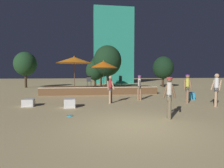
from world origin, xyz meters
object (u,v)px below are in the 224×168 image
object	(u,v)px
patio_umbrella_1	(103,65)
background_tree_2	(108,61)
bistro_chair_1	(89,80)
background_tree_4	(95,70)
person_2	(139,86)
person_3	(216,89)
frisbee_disc	(70,116)
cube_seat_0	(190,96)
bistro_chair_2	(120,80)
patio_umbrella_0	(74,60)
background_tree_3	(101,66)
cube_seat_1	(70,103)
background_tree_1	(25,64)
cube_seat_2	(29,103)
person_4	(169,96)
background_tree_0	(163,68)
person_1	(111,89)
person_0	(187,87)
bistro_chair_0	(109,80)

from	to	relation	value
patio_umbrella_1	background_tree_2	distance (m)	6.62
bistro_chair_1	background_tree_4	distance (m)	7.30
person_2	person_3	size ratio (longest dim) A/B	0.93
frisbee_disc	background_tree_4	bearing A→B (deg)	83.88
cube_seat_0	bistro_chair_2	size ratio (longest dim) A/B	0.63
patio_umbrella_0	frisbee_disc	world-z (taller)	patio_umbrella_0
background_tree_2	background_tree_3	size ratio (longest dim) A/B	1.13
cube_seat_1	background_tree_1	bearing A→B (deg)	116.20
cube_seat_2	background_tree_3	size ratio (longest dim) A/B	0.13
background_tree_4	person_2	bearing A→B (deg)	-76.62
bistro_chair_1	bistro_chair_2	xyz separation A→B (m)	(2.75, 0.75, 0.00)
bistro_chair_2	background_tree_4	size ratio (longest dim) A/B	0.26
background_tree_1	background_tree_2	distance (m)	10.28
person_2	frisbee_disc	bearing A→B (deg)	-116.57
patio_umbrella_1	person_4	xyz separation A→B (m)	(1.87, -7.97, -1.60)
background_tree_0	frisbee_disc	bearing A→B (deg)	-125.81
person_1	background_tree_4	world-z (taller)	background_tree_4
bistro_chair_1	background_tree_0	world-z (taller)	background_tree_0
person_2	background_tree_2	distance (m)	9.96
cube_seat_0	frisbee_disc	size ratio (longest dim) A/B	2.36
cube_seat_1	person_4	bearing A→B (deg)	-34.87
cube_seat_1	person_0	distance (m)	6.84
person_0	person_3	bearing A→B (deg)	53.90
person_2	background_tree_3	distance (m)	14.27
patio_umbrella_1	frisbee_disc	distance (m)	7.72
cube_seat_1	cube_seat_2	distance (m)	2.33
cube_seat_1	person_0	size ratio (longest dim) A/B	0.35
bistro_chair_2	background_tree_1	bearing A→B (deg)	-159.98
patio_umbrella_0	bistro_chair_2	world-z (taller)	patio_umbrella_0
bistro_chair_2	cube_seat_2	bearing A→B (deg)	-81.20
bistro_chair_0	frisbee_disc	distance (m)	8.61
bistro_chair_1	cube_seat_0	bearing A→B (deg)	162.76
person_3	background_tree_0	distance (m)	13.66
patio_umbrella_0	frisbee_disc	bearing A→B (deg)	-87.05
bistro_chair_1	patio_umbrella_1	bearing A→B (deg)	173.62
person_3	person_4	size ratio (longest dim) A/B	1.08
person_4	bistro_chair_0	bearing A→B (deg)	-159.84
background_tree_2	background_tree_4	size ratio (longest dim) A/B	1.49
cube_seat_1	frisbee_disc	bearing A→B (deg)	-83.81
background_tree_0	background_tree_1	xyz separation A→B (m)	(-17.39, 1.39, 0.42)
cube_seat_1	background_tree_4	bearing A→B (deg)	82.07
cube_seat_0	bistro_chair_2	world-z (taller)	bistro_chair_2
background_tree_4	person_3	bearing A→B (deg)	-66.43
patio_umbrella_0	person_1	distance (m)	5.24
bistro_chair_2	frisbee_disc	size ratio (longest dim) A/B	3.72
person_1	frisbee_disc	world-z (taller)	person_1
person_2	bistro_chair_2	distance (m)	4.30
person_1	cube_seat_0	bearing A→B (deg)	129.66
frisbee_disc	background_tree_0	xyz separation A→B (m)	(10.36, 14.36, 2.51)
cube_seat_0	person_4	world-z (taller)	person_4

